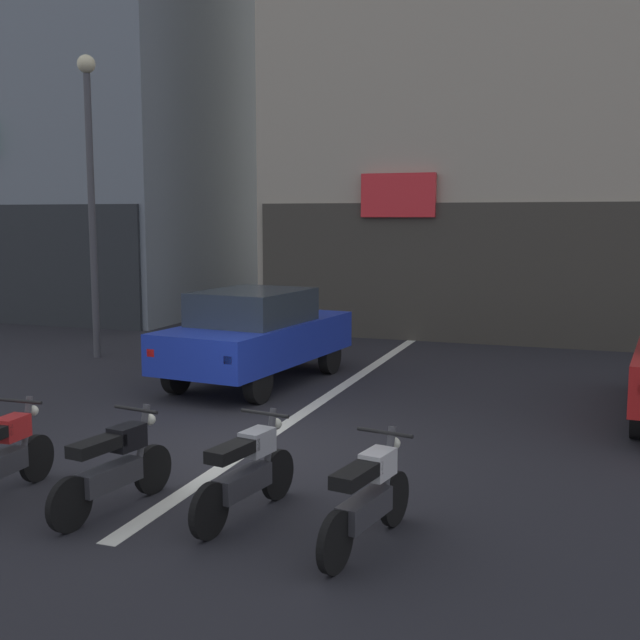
{
  "coord_description": "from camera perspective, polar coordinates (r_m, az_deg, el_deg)",
  "views": [
    {
      "loc": [
        3.98,
        -8.59,
        2.89
      ],
      "look_at": [
        0.26,
        2.0,
        1.4
      ],
      "focal_mm": 43.91,
      "sensor_mm": 36.0,
      "label": 1
    }
  ],
  "objects": [
    {
      "name": "motorcycle_black_row_left_mid",
      "position": [
        8.07,
        -14.76,
        -10.25
      ],
      "size": [
        0.55,
        1.66,
        0.98
      ],
      "color": "black",
      "rests_on": "ground"
    },
    {
      "name": "ground_plane",
      "position": [
        9.9,
        -5.31,
        -9.44
      ],
      "size": [
        120.0,
        120.0,
        0.0
      ],
      "primitive_type": "plane",
      "color": "#232328"
    },
    {
      "name": "lane_centre_line",
      "position": [
        15.4,
        4.06,
        -3.26
      ],
      "size": [
        0.2,
        18.0,
        0.01
      ],
      "primitive_type": "cube",
      "color": "silver",
      "rests_on": "ground"
    },
    {
      "name": "car_blue_crossing_near",
      "position": [
        13.57,
        -4.66,
        -0.96
      ],
      "size": [
        2.22,
        4.28,
        1.64
      ],
      "color": "black",
      "rests_on": "ground"
    },
    {
      "name": "street_lamp",
      "position": [
        16.6,
        -16.39,
        10.19
      ],
      "size": [
        0.36,
        0.36,
        6.05
      ],
      "color": "#47474C",
      "rests_on": "ground"
    },
    {
      "name": "motorcycle_red_row_leftmost",
      "position": [
        8.77,
        -22.26,
        -9.13
      ],
      "size": [
        0.55,
        1.67,
        0.98
      ],
      "color": "black",
      "rests_on": "ground"
    },
    {
      "name": "building_mid_block",
      "position": [
        22.73,
        11.48,
        18.76
      ],
      "size": [
        9.45,
        8.57,
        14.75
      ],
      "color": "#B2A893",
      "rests_on": "ground"
    },
    {
      "name": "motorcycle_white_row_right_mid",
      "position": [
        7.02,
        3.52,
        -12.73
      ],
      "size": [
        0.55,
        1.65,
        0.98
      ],
      "color": "black",
      "rests_on": "ground"
    },
    {
      "name": "motorcycle_silver_row_centre",
      "position": [
        7.69,
        -5.39,
        -10.92
      ],
      "size": [
        0.55,
        1.66,
        0.98
      ],
      "color": "black",
      "rests_on": "ground"
    }
  ]
}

